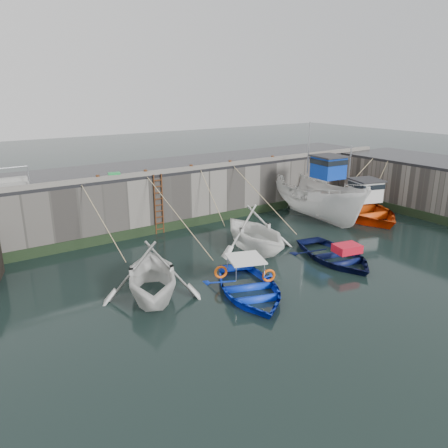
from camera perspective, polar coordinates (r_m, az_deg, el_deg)
ground at (r=17.26m, az=12.91°, el=-8.72°), size 120.00×120.00×0.00m
quay_back at (r=26.30m, az=-7.08°, el=4.18°), size 30.00×5.00×3.00m
road_back at (r=25.99m, az=-7.21°, el=7.57°), size 30.00×5.00×0.16m
kerb_back at (r=23.92m, az=-4.61°, el=7.23°), size 30.00×0.30×0.20m
algae_back at (r=24.47m, az=-4.22°, el=0.22°), size 30.00×0.08×0.50m
algae_right at (r=27.81m, az=26.21°, el=0.55°), size 0.08×15.00×0.50m
ladder at (r=23.17m, az=-8.51°, el=2.53°), size 0.51×0.08×3.20m
boat_near_white at (r=16.82m, az=-9.31°, el=-9.23°), size 5.39×5.71×2.39m
boat_near_white_rope at (r=20.68m, az=-14.71°, el=-4.36°), size 0.04×4.82×3.10m
boat_near_blue at (r=16.80m, az=3.30°, el=-9.03°), size 4.57×5.38×0.94m
boat_near_blue_rope at (r=21.03m, az=-5.82°, el=-3.49°), size 0.04×6.49×3.10m
boat_near_blacktrim at (r=21.15m, az=3.95°, el=-3.31°), size 4.42×5.00×2.46m
boat_near_blacktrim_rope at (r=23.96m, az=-1.46°, el=-0.74°), size 0.04×3.49×3.10m
boat_near_navy at (r=20.49m, az=14.22°, el=-4.53°), size 4.10×5.11×0.94m
boat_near_navy_rope at (r=24.01m, az=4.97°, el=-0.77°), size 0.04×6.02×3.10m
boat_far_white at (r=26.31m, az=12.35°, el=3.26°), size 3.52×7.74×5.90m
boat_far_orange at (r=27.73m, az=17.11°, el=1.99°), size 6.61×7.95×4.42m
fish_crate at (r=22.40m, az=-14.14°, el=6.17°), size 0.65×0.51×0.28m
railing at (r=22.14m, az=-26.25°, el=4.92°), size 1.60×1.05×1.00m
bollard_a at (r=22.01m, az=-16.16°, el=5.81°), size 0.18×0.18×0.28m
bollard_b at (r=22.89m, az=-10.21°, el=6.65°), size 0.18×0.18×0.28m
bollard_c at (r=24.09m, az=-4.32°, el=7.41°), size 0.18×0.18×0.28m
bollard_d at (r=25.47m, az=0.80°, el=8.00°), size 0.18×0.18×0.28m
bollard_e at (r=27.41m, az=6.34°, el=8.58°), size 0.18×0.18×0.28m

